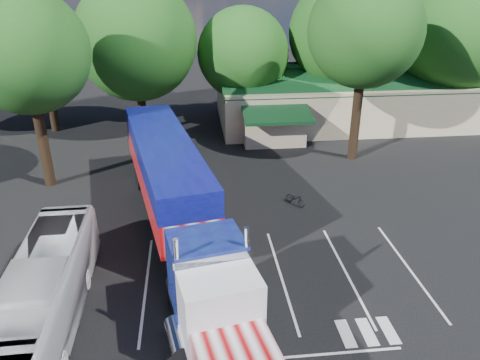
{
  "coord_description": "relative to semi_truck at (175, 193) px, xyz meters",
  "views": [
    {
      "loc": [
        -0.74,
        -24.09,
        13.6
      ],
      "look_at": [
        1.96,
        0.99,
        2.0
      ],
      "focal_mm": 35.0,
      "sensor_mm": 36.0,
      "label": 1
    }
  ],
  "objects": [
    {
      "name": "tour_bus",
      "position": [
        -5.24,
        -6.01,
        -1.26
      ],
      "size": [
        2.7,
        10.95,
        3.04
      ],
      "primitive_type": "imported",
      "rotation": [
        0.0,
        0.0,
        0.01
      ],
      "color": "silver",
      "rests_on": "ground"
    },
    {
      "name": "tree_row_e",
      "position": [
        14.76,
        19.99,
        5.31
      ],
      "size": [
        9.6,
        9.6,
        12.9
      ],
      "color": "black",
      "rests_on": "ground"
    },
    {
      "name": "tree_row_b",
      "position": [
        -11.24,
        19.79,
        4.36
      ],
      "size": [
        8.4,
        8.4,
        11.35
      ],
      "color": "black",
      "rests_on": "ground"
    },
    {
      "name": "event_hall",
      "position": [
        15.5,
        19.8,
        -0.57
      ],
      "size": [
        24.2,
        14.12,
        5.55
      ],
      "color": "beige",
      "rests_on": "ground"
    },
    {
      "name": "tree_row_c",
      "position": [
        -3.24,
        18.19,
        5.26
      ],
      "size": [
        10.0,
        10.0,
        13.05
      ],
      "color": "black",
      "rests_on": "ground"
    },
    {
      "name": "ground",
      "position": [
        1.76,
        1.99,
        -2.78
      ],
      "size": [
        120.0,
        120.0,
        0.0
      ],
      "primitive_type": "plane",
      "color": "black",
      "rests_on": "ground"
    },
    {
      "name": "semi_truck",
      "position": [
        0.0,
        0.0,
        0.0
      ],
      "size": [
        7.43,
        23.53,
        4.91
      ],
      "rotation": [
        0.0,
        0.0,
        0.2
      ],
      "color": "black",
      "rests_on": "ground"
    },
    {
      "name": "tree_near_right",
      "position": [
        13.26,
        10.49,
        6.69
      ],
      "size": [
        8.0,
        8.0,
        13.5
      ],
      "color": "black",
      "rests_on": "ground"
    },
    {
      "name": "bicycle",
      "position": [
        7.26,
        3.34,
        -2.37
      ],
      "size": [
        1.29,
        1.57,
        0.81
      ],
      "primitive_type": "imported",
      "rotation": [
        0.0,
        0.0,
        0.59
      ],
      "color": "black",
      "rests_on": "ground"
    },
    {
      "name": "silver_sedan",
      "position": [
        6.76,
        15.99,
        -2.16
      ],
      "size": [
        3.97,
        2.43,
        1.24
      ],
      "primitive_type": "imported",
      "rotation": [
        0.0,
        0.0,
        1.89
      ],
      "color": "#AEB0B6",
      "rests_on": "ground"
    },
    {
      "name": "woman",
      "position": [
        3.36,
        -4.01,
        -1.98
      ],
      "size": [
        0.62,
        0.69,
        1.59
      ],
      "primitive_type": "imported",
      "rotation": [
        0.0,
        0.0,
        2.11
      ],
      "color": "black",
      "rests_on": "ground"
    },
    {
      "name": "tree_row_d",
      "position": [
        5.76,
        19.49,
        3.81
      ],
      "size": [
        8.0,
        8.0,
        10.6
      ],
      "color": "black",
      "rests_on": "ground"
    },
    {
      "name": "tree_near_left",
      "position": [
        -8.74,
        7.99,
        6.04
      ],
      "size": [
        7.6,
        7.6,
        12.65
      ],
      "color": "black",
      "rests_on": "ground"
    },
    {
      "name": "tree_row_f",
      "position": [
        24.76,
        18.79,
        5.01
      ],
      "size": [
        10.4,
        10.4,
        13.0
      ],
      "color": "black",
      "rests_on": "ground"
    }
  ]
}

